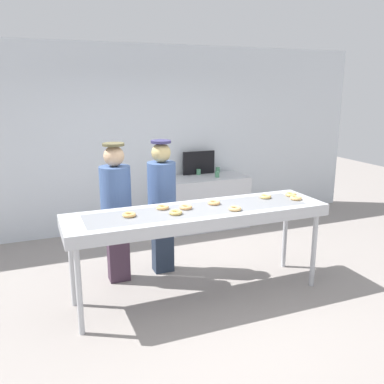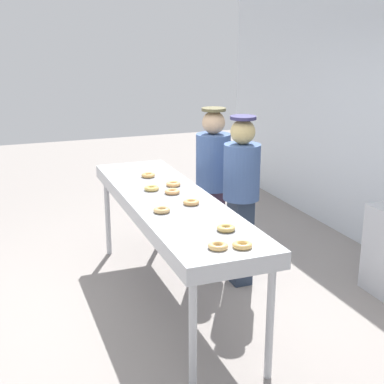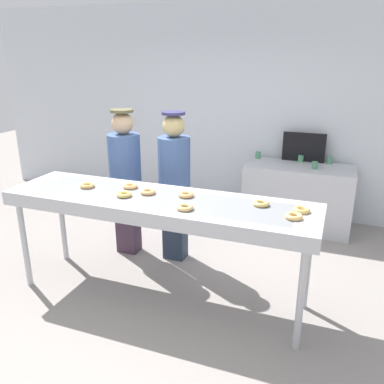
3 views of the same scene
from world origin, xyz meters
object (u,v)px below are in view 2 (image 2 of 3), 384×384
(glazed_donut_4, at_px, (148,175))
(glazed_donut_7, at_px, (172,192))
(glazed_donut_6, at_px, (218,246))
(glazed_donut_8, at_px, (226,228))
(glazed_donut_1, at_px, (173,184))
(glazed_donut_5, at_px, (242,245))
(fryer_conveyor, at_px, (170,206))
(glazed_donut_2, at_px, (162,210))
(worker_assistant, at_px, (213,176))
(glazed_donut_3, at_px, (152,188))
(worker_baker, at_px, (241,190))
(glazed_donut_0, at_px, (191,202))

(glazed_donut_4, relative_size, glazed_donut_7, 1.00)
(glazed_donut_6, height_order, glazed_donut_8, same)
(glazed_donut_4, relative_size, glazed_donut_6, 1.00)
(glazed_donut_1, bearing_deg, glazed_donut_5, -1.94)
(fryer_conveyor, xyz_separation_m, glazed_donut_2, (0.34, -0.18, 0.09))
(worker_assistant, bearing_deg, glazed_donut_5, 151.75)
(glazed_donut_2, height_order, worker_assistant, worker_assistant)
(glazed_donut_1, xyz_separation_m, worker_assistant, (-0.38, 0.56, -0.07))
(glazed_donut_4, height_order, worker_assistant, worker_assistant)
(glazed_donut_8, bearing_deg, glazed_donut_3, -170.08)
(glazed_donut_1, bearing_deg, glazed_donut_4, -161.70)
(glazed_donut_5, bearing_deg, worker_baker, 154.46)
(glazed_donut_1, distance_m, glazed_donut_2, 0.77)
(glazed_donut_0, distance_m, glazed_donut_8, 0.67)
(glazed_donut_5, distance_m, glazed_donut_8, 0.33)
(glazed_donut_3, distance_m, glazed_donut_5, 1.53)
(fryer_conveyor, height_order, worker_baker, worker_baker)
(glazed_donut_6, bearing_deg, worker_assistant, 158.02)
(glazed_donut_3, relative_size, glazed_donut_5, 1.00)
(glazed_donut_0, xyz_separation_m, glazed_donut_2, (0.11, -0.29, 0.00))
(glazed_donut_2, relative_size, worker_assistant, 0.08)
(glazed_donut_4, bearing_deg, fryer_conveyor, -1.71)
(glazed_donut_3, xyz_separation_m, glazed_donut_4, (-0.46, 0.10, 0.00))
(glazed_donut_2, height_order, glazed_donut_4, same)
(glazed_donut_0, bearing_deg, glazed_donut_6, -10.13)
(glazed_donut_6, bearing_deg, glazed_donut_8, 146.98)
(glazed_donut_2, relative_size, glazed_donut_6, 1.00)
(glazed_donut_5, height_order, worker_baker, worker_baker)
(fryer_conveyor, relative_size, glazed_donut_8, 20.87)
(glazed_donut_2, xyz_separation_m, glazed_donut_7, (-0.46, 0.24, 0.00))
(glazed_donut_6, xyz_separation_m, worker_baker, (-1.35, 0.82, -0.07))
(worker_baker, distance_m, worker_assistant, 0.57)
(glazed_donut_5, relative_size, glazed_donut_8, 1.00)
(fryer_conveyor, bearing_deg, glazed_donut_1, 156.85)
(glazed_donut_0, height_order, glazed_donut_5, same)
(glazed_donut_1, height_order, glazed_donut_2, same)
(fryer_conveyor, bearing_deg, glazed_donut_0, 25.72)
(glazed_donut_1, relative_size, glazed_donut_5, 1.00)
(glazed_donut_8, bearing_deg, glazed_donut_7, -176.28)
(glazed_donut_4, relative_size, glazed_donut_5, 1.00)
(glazed_donut_7, distance_m, glazed_donut_8, 1.02)
(glazed_donut_0, distance_m, glazed_donut_2, 0.31)
(glazed_donut_2, relative_size, glazed_donut_5, 1.00)
(fryer_conveyor, height_order, glazed_donut_0, glazed_donut_0)
(glazed_donut_5, distance_m, worker_assistant, 2.06)
(glazed_donut_6, relative_size, worker_baker, 0.08)
(glazed_donut_3, distance_m, worker_assistant, 0.91)
(glazed_donut_1, distance_m, glazed_donut_7, 0.25)
(fryer_conveyor, bearing_deg, glazed_donut_3, -164.70)
(glazed_donut_4, distance_m, glazed_donut_5, 1.98)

